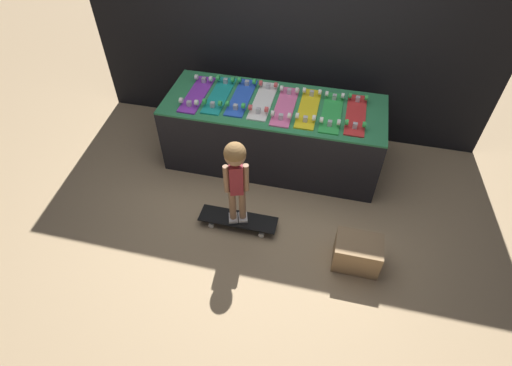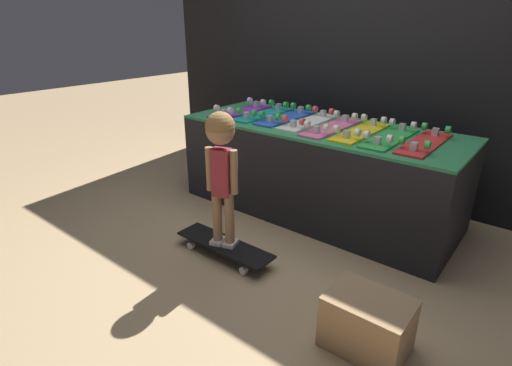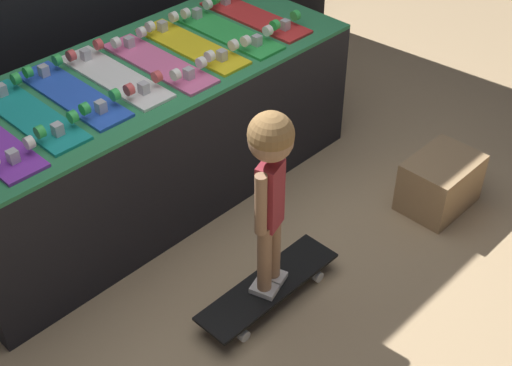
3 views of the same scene
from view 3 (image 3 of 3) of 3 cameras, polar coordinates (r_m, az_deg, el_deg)
name	(u,v)px [view 3 (image 3 of 3)]	position (r m, az deg, el deg)	size (l,w,h in m)	color
ground_plane	(215,235)	(3.54, -3.30, -4.18)	(16.00, 16.00, 0.00)	tan
display_rack	(144,134)	(3.63, -8.97, 3.87)	(2.18, 0.84, 0.72)	black
skateboard_teal_on_rack	(29,113)	(3.19, -17.68, 5.34)	(0.19, 0.67, 0.09)	teal
skateboard_blue_on_rack	(72,92)	(3.29, -14.51, 7.04)	(0.19, 0.67, 0.09)	blue
skateboard_white_on_rack	(114,75)	(3.39, -11.28, 8.49)	(0.19, 0.67, 0.09)	white
skateboard_pink_on_rack	(158,61)	(3.47, -7.82, 9.63)	(0.19, 0.67, 0.09)	pink
skateboard_yellow_on_rack	(191,44)	(3.60, -5.19, 11.00)	(0.19, 0.67, 0.09)	yellow
skateboard_green_on_rack	(226,30)	(3.73, -2.41, 12.11)	(0.19, 0.67, 0.09)	green
skateboard_red_on_rack	(254,16)	(3.88, -0.13, 13.25)	(0.19, 0.67, 0.09)	red
skateboard_on_floor	(269,287)	(3.18, 1.01, -8.33)	(0.73, 0.20, 0.09)	black
child	(270,172)	(2.75, 1.15, 0.86)	(0.21, 0.18, 0.89)	silver
storage_box	(440,183)	(3.74, 14.51, 0.03)	(0.39, 0.28, 0.28)	#A37F56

